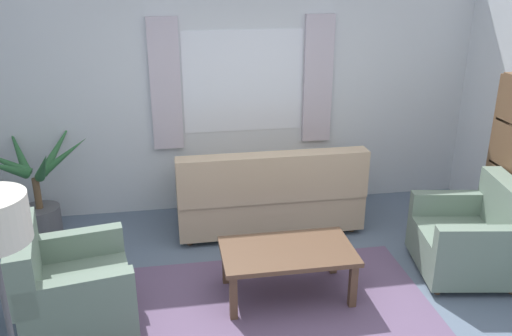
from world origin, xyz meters
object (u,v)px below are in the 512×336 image
object	(u,v)px
armchair_left	(68,288)
armchair_right	(472,238)
couch	(268,196)
potted_plant	(37,193)
coffee_table	(287,255)

from	to	relation	value
armchair_left	armchair_right	xyz separation A→B (m)	(3.45, 0.22, 0.00)
couch	armchair_right	bearing A→B (deg)	144.18
armchair_left	potted_plant	xyz separation A→B (m)	(-0.53, 1.65, 0.11)
coffee_table	armchair_left	bearing A→B (deg)	-174.97
armchair_right	coffee_table	bearing A→B (deg)	-78.43
armchair_right	coffee_table	distance (m)	1.71
armchair_left	armchair_right	size ratio (longest dim) A/B	1.01
armchair_right	potted_plant	world-z (taller)	potted_plant
couch	coffee_table	distance (m)	1.25
coffee_table	potted_plant	world-z (taller)	potted_plant
coffee_table	potted_plant	bearing A→B (deg)	146.53
couch	armchair_right	distance (m)	2.01
couch	armchair_left	bearing A→B (deg)	37.65
coffee_table	potted_plant	size ratio (longest dim) A/B	0.97
armchair_right	potted_plant	distance (m)	4.23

